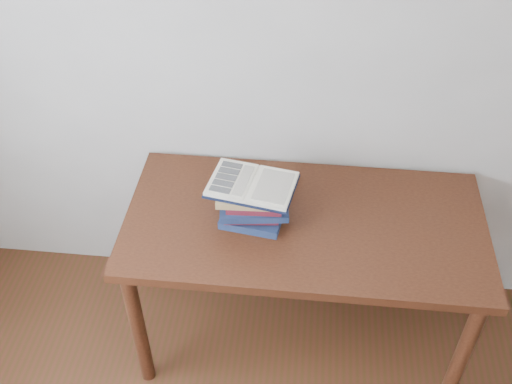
# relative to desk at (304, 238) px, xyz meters

# --- Properties ---
(desk) EXTENTS (1.40, 0.70, 0.75)m
(desk) POSITION_rel_desk_xyz_m (0.00, 0.00, 0.00)
(desk) COLOR #4C2513
(desk) RESTS_ON ground
(book_stack) EXTENTS (0.28, 0.20, 0.15)m
(book_stack) POSITION_rel_desk_xyz_m (-0.20, -0.02, 0.18)
(book_stack) COLOR navy
(book_stack) RESTS_ON desk
(open_book) EXTENTS (0.35, 0.27, 0.03)m
(open_book) POSITION_rel_desk_xyz_m (-0.21, 0.00, 0.26)
(open_book) COLOR black
(open_book) RESTS_ON book_stack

